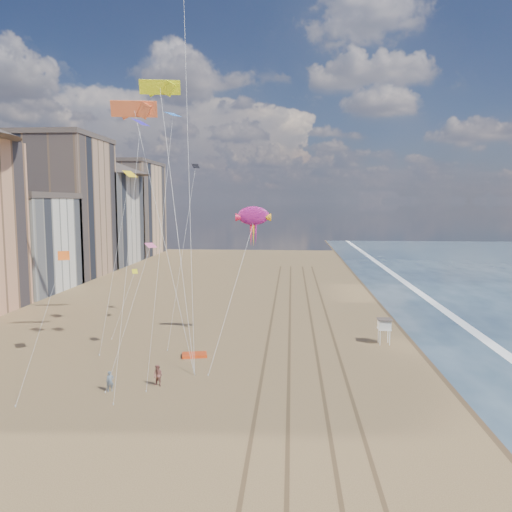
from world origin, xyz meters
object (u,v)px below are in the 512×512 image
(lifeguard_stand, at_px, (384,325))
(kite_flyer_b, at_px, (158,376))
(grounded_kite, at_px, (194,355))
(kite_flyer_a, at_px, (110,381))
(show_kite, at_px, (253,216))

(lifeguard_stand, relative_size, kite_flyer_b, 1.54)
(grounded_kite, xyz_separation_m, kite_flyer_a, (-5.10, -9.65, 0.70))
(kite_flyer_b, bearing_deg, lifeguard_stand, 53.07)
(grounded_kite, xyz_separation_m, show_kite, (5.50, 5.77, 13.76))
(lifeguard_stand, bearing_deg, kite_flyer_a, -148.13)
(lifeguard_stand, xyz_separation_m, show_kite, (-14.29, -0.05, 11.75))
(grounded_kite, bearing_deg, lifeguard_stand, 3.63)
(lifeguard_stand, xyz_separation_m, grounded_kite, (-19.79, -5.82, -2.01))
(show_kite, relative_size, kite_flyer_a, 10.45)
(grounded_kite, height_order, show_kite, show_kite)
(lifeguard_stand, xyz_separation_m, kite_flyer_b, (-21.28, -14.03, -1.25))
(grounded_kite, bearing_deg, show_kite, 33.64)
(lifeguard_stand, relative_size, kite_flyer_a, 1.66)
(kite_flyer_a, bearing_deg, kite_flyer_b, -3.83)
(kite_flyer_b, bearing_deg, grounded_kite, 99.38)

